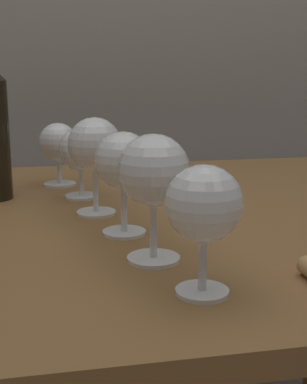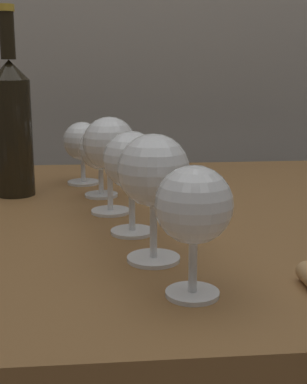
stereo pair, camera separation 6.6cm
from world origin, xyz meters
The scene contains 7 objects.
dining_table centered at (0.00, 0.00, 0.62)m, with size 1.13×0.90×0.71m.
wine_glass_pinot centered at (-0.04, -0.33, 0.81)m, with size 0.08×0.08×0.14m.
wine_glass_merlot centered at (-0.07, -0.22, 0.82)m, with size 0.09×0.09×0.16m.
wine_glass_amber centered at (-0.09, -0.11, 0.82)m, with size 0.08×0.08×0.15m.
wine_glass_cabernet centered at (-0.12, 0.01, 0.82)m, with size 0.08×0.08×0.16m.
wine_glass_chardonnay centered at (-0.13, 0.12, 0.80)m, with size 0.08×0.08×0.13m.
wine_glass_rose centered at (-0.17, 0.24, 0.80)m, with size 0.08×0.08×0.12m.
Camera 1 is at (-0.19, -0.85, 0.95)m, focal length 51.66 mm.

